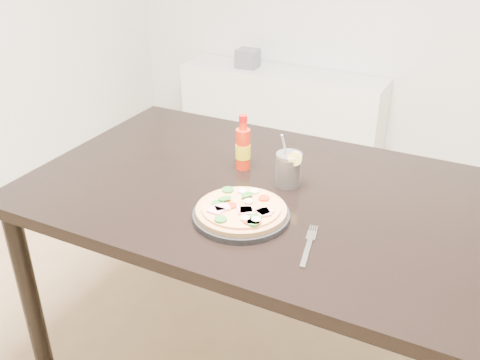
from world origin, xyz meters
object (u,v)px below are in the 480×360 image
at_px(cola_cup, 289,170).
at_px(pizza, 241,209).
at_px(fork, 309,244).
at_px(media_console, 281,107).
at_px(dining_table, 257,210).
at_px(plate, 241,215).
at_px(hot_sauce_bottle, 243,148).

bearing_deg(cola_cup, pizza, -99.54).
relative_size(pizza, fork, 1.33).
xyz_separation_m(pizza, media_console, (-0.76, 2.13, -0.53)).
bearing_deg(media_console, pizza, -70.44).
relative_size(dining_table, media_console, 1.00).
xyz_separation_m(dining_table, media_console, (-0.72, 1.95, -0.42)).
relative_size(plate, cola_cup, 1.55).
distance_m(pizza, fork, 0.22).
xyz_separation_m(plate, pizza, (0.00, -0.00, 0.02)).
height_order(pizza, media_console, pizza).
height_order(plate, media_console, plate).
bearing_deg(media_console, hot_sauce_bottle, -71.40).
distance_m(dining_table, plate, 0.21).
xyz_separation_m(pizza, fork, (0.21, -0.04, -0.02)).
bearing_deg(hot_sauce_bottle, dining_table, -44.18).
distance_m(pizza, cola_cup, 0.24).
relative_size(hot_sauce_bottle, fork, 0.98).
relative_size(plate, media_console, 0.19).
bearing_deg(fork, plate, 158.19).
relative_size(pizza, media_console, 0.18).
distance_m(cola_cup, media_console, 2.13).
xyz_separation_m(hot_sauce_bottle, cola_cup, (0.17, -0.04, -0.02)).
relative_size(dining_table, pizza, 5.58).
bearing_deg(hot_sauce_bottle, cola_cup, -12.19).
bearing_deg(cola_cup, plate, -99.98).
distance_m(dining_table, cola_cup, 0.16).
relative_size(plate, hot_sauce_bottle, 1.46).
bearing_deg(dining_table, pizza, -78.75).
relative_size(plate, pizza, 1.07).
height_order(dining_table, cola_cup, cola_cup).
xyz_separation_m(dining_table, pizza, (0.04, -0.18, 0.11)).
xyz_separation_m(cola_cup, media_console, (-0.80, 1.89, -0.55)).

